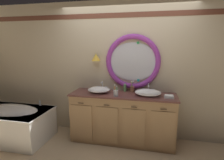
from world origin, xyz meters
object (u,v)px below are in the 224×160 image
(sink_basin_left, at_px, (99,90))
(folded_hand_towel, at_px, (169,97))
(toothbrush_holder_left, at_px, (116,93))
(toothbrush_holder_right, at_px, (132,89))
(sink_basin_right, at_px, (148,92))
(bathtub, at_px, (12,121))
(soap_dispenser, at_px, (125,88))

(sink_basin_left, height_order, folded_hand_towel, sink_basin_left)
(toothbrush_holder_left, height_order, toothbrush_holder_right, toothbrush_holder_right)
(sink_basin_right, relative_size, toothbrush_holder_left, 2.19)
(toothbrush_holder_left, relative_size, folded_hand_towel, 1.35)
(bathtub, xyz_separation_m, sink_basin_right, (2.52, 0.37, 0.62))
(bathtub, distance_m, toothbrush_holder_right, 2.38)
(bathtub, xyz_separation_m, toothbrush_holder_right, (2.22, 0.58, 0.62))
(toothbrush_holder_right, xyz_separation_m, folded_hand_towel, (0.65, -0.28, -0.04))
(sink_basin_left, xyz_separation_m, soap_dispenser, (0.45, 0.21, 0.01))
(bathtub, bearing_deg, sink_basin_left, 12.84)
(toothbrush_holder_left, height_order, soap_dispenser, toothbrush_holder_left)
(bathtub, height_order, soap_dispenser, soap_dispenser)
(sink_basin_left, distance_m, toothbrush_holder_right, 0.62)
(folded_hand_towel, bearing_deg, toothbrush_holder_right, 156.95)
(sink_basin_left, bearing_deg, toothbrush_holder_left, -23.40)
(bathtub, distance_m, toothbrush_holder_left, 2.09)
(soap_dispenser, bearing_deg, toothbrush_holder_left, -106.06)
(sink_basin_right, height_order, folded_hand_towel, sink_basin_right)
(toothbrush_holder_left, bearing_deg, toothbrush_holder_right, 56.11)
(sink_basin_left, height_order, sink_basin_right, sink_basin_left)
(sink_basin_left, xyz_separation_m, toothbrush_holder_right, (0.59, 0.21, 0.00))
(folded_hand_towel, bearing_deg, toothbrush_holder_left, -174.60)
(bathtub, xyz_separation_m, sink_basin_left, (1.64, 0.37, 0.62))
(toothbrush_holder_left, distance_m, soap_dispenser, 0.38)
(toothbrush_holder_right, relative_size, folded_hand_towel, 1.40)
(sink_basin_right, relative_size, folded_hand_towel, 2.96)
(folded_hand_towel, bearing_deg, sink_basin_right, 169.48)
(sink_basin_left, height_order, toothbrush_holder_left, toothbrush_holder_left)
(toothbrush_holder_left, relative_size, soap_dispenser, 1.26)
(sink_basin_left, relative_size, toothbrush_holder_left, 1.96)
(toothbrush_holder_right, distance_m, soap_dispenser, 0.14)
(soap_dispenser, bearing_deg, folded_hand_towel, -19.42)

